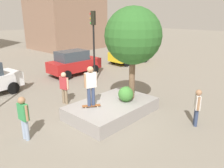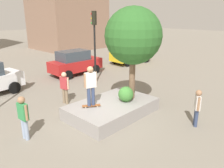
% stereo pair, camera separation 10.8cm
% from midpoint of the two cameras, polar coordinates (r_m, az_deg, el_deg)
% --- Properties ---
extents(ground_plane, '(120.00, 120.00, 0.00)m').
position_cam_midpoint_polar(ground_plane, '(10.24, -2.11, -8.67)').
color(ground_plane, gray).
extents(planter_ledge, '(4.06, 2.54, 0.60)m').
position_cam_midpoint_polar(planter_ledge, '(10.46, -0.30, -6.27)').
color(planter_ledge, gray).
rests_on(planter_ledge, ground).
extents(plaza_tree, '(2.60, 2.60, 4.28)m').
position_cam_midpoint_polar(plaza_tree, '(10.27, 5.10, 12.08)').
color(plaza_tree, brown).
rests_on(plaza_tree, planter_ledge).
extents(boxwood_shrub, '(0.52, 0.52, 0.52)m').
position_cam_midpoint_polar(boxwood_shrub, '(11.02, 4.20, -1.92)').
color(boxwood_shrub, '#2D6628').
rests_on(boxwood_shrub, planter_ledge).
extents(hedge_clump, '(0.71, 0.71, 0.71)m').
position_cam_midpoint_polar(hedge_clump, '(10.38, 3.25, -2.59)').
color(hedge_clump, '#3D7A33').
rests_on(hedge_clump, planter_ledge).
extents(skateboard, '(0.78, 0.63, 0.07)m').
position_cam_midpoint_polar(skateboard, '(9.90, -5.60, -5.55)').
color(skateboard, brown).
rests_on(skateboard, planter_ledge).
extents(skateboarder, '(0.57, 0.33, 1.76)m').
position_cam_midpoint_polar(skateboarder, '(9.54, -5.79, 0.16)').
color(skateboarder, navy).
rests_on(skateboarder, skateboard).
extents(sedan_parked, '(4.08, 2.01, 1.87)m').
position_cam_midpoint_polar(sedan_parked, '(17.40, -9.90, 5.44)').
color(sedan_parked, '#B21E1E').
rests_on(sedan_parked, ground).
extents(taxi_cab, '(4.17, 2.11, 1.89)m').
position_cam_midpoint_polar(taxi_cab, '(21.38, 4.25, 7.91)').
color(taxi_cab, gold).
rests_on(taxi_cab, ground).
extents(traffic_light_corner, '(0.36, 0.37, 4.69)m').
position_cam_midpoint_polar(traffic_light_corner, '(14.66, -4.97, 12.26)').
color(traffic_light_corner, black).
rests_on(traffic_light_corner, ground).
extents(bystander_watching, '(0.47, 0.38, 1.59)m').
position_cam_midpoint_polar(bystander_watching, '(9.86, 20.67, -5.07)').
color(bystander_watching, navy).
rests_on(bystander_watching, ground).
extents(pedestrian_crossing, '(0.26, 0.58, 1.71)m').
position_cam_midpoint_polar(pedestrian_crossing, '(8.82, -22.01, -7.45)').
color(pedestrian_crossing, '#8C9EB7').
rests_on(pedestrian_crossing, ground).
extents(passerby_with_bag, '(0.28, 0.57, 1.70)m').
position_cam_midpoint_polar(passerby_with_bag, '(11.72, -12.39, -0.46)').
color(passerby_with_bag, '#847056').
rests_on(passerby_with_bag, ground).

